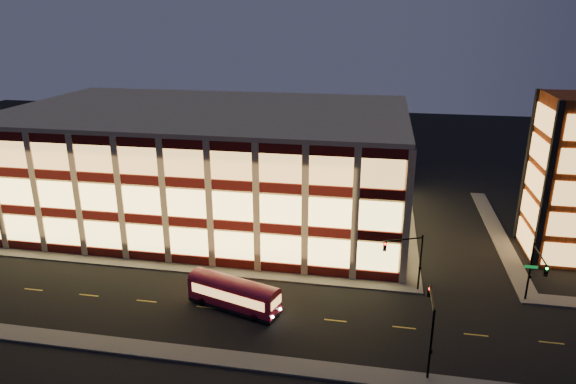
# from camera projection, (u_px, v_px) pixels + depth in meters

# --- Properties ---
(ground) EXTENTS (200.00, 200.00, 0.00)m
(ground) POSITION_uv_depth(u_px,v_px,m) (189.00, 273.00, 54.02)
(ground) COLOR black
(ground) RESTS_ON ground
(sidewalk_office_south) EXTENTS (54.00, 2.00, 0.15)m
(sidewalk_office_south) POSITION_uv_depth(u_px,v_px,m) (166.00, 266.00, 55.44)
(sidewalk_office_south) COLOR #514F4C
(sidewalk_office_south) RESTS_ON ground
(sidewalk_office_east) EXTENTS (2.00, 30.00, 0.15)m
(sidewalk_office_east) POSITION_uv_depth(u_px,v_px,m) (407.00, 226.00, 65.84)
(sidewalk_office_east) COLOR #514F4C
(sidewalk_office_east) RESTS_ON ground
(sidewalk_tower_west) EXTENTS (2.00, 30.00, 0.15)m
(sidewalk_tower_west) POSITION_uv_depth(u_px,v_px,m) (497.00, 233.00, 63.95)
(sidewalk_tower_west) COLOR #514F4C
(sidewalk_tower_west) RESTS_ON ground
(sidewalk_near) EXTENTS (100.00, 2.00, 0.15)m
(sidewalk_near) POSITION_uv_depth(u_px,v_px,m) (132.00, 347.00, 41.91)
(sidewalk_near) COLOR #514F4C
(sidewalk_near) RESTS_ON ground
(office_building) EXTENTS (50.45, 30.45, 14.50)m
(office_building) POSITION_uv_depth(u_px,v_px,m) (211.00, 163.00, 67.86)
(office_building) COLOR tan
(office_building) RESTS_ON ground
(stair_tower) EXTENTS (8.60, 8.60, 18.00)m
(stair_tower) POSITION_uv_depth(u_px,v_px,m) (575.00, 179.00, 55.32)
(stair_tower) COLOR #8C3814
(stair_tower) RESTS_ON ground
(traffic_signal_far) EXTENTS (3.79, 1.87, 6.00)m
(traffic_signal_far) POSITION_uv_depth(u_px,v_px,m) (408.00, 254.00, 49.08)
(traffic_signal_far) COLOR black
(traffic_signal_far) RESTS_ON ground
(traffic_signal_right) EXTENTS (1.20, 4.37, 6.00)m
(traffic_signal_right) POSITION_uv_depth(u_px,v_px,m) (536.00, 268.00, 46.34)
(traffic_signal_right) COLOR black
(traffic_signal_right) RESTS_ON ground
(traffic_signal_near) EXTENTS (0.32, 4.45, 6.00)m
(traffic_signal_near) POSITION_uv_depth(u_px,v_px,m) (431.00, 321.00, 38.38)
(traffic_signal_near) COLOR black
(traffic_signal_near) RESTS_ON ground
(trolley_bus) EXTENTS (9.12, 4.76, 3.00)m
(trolley_bus) POSITION_uv_depth(u_px,v_px,m) (234.00, 292.00, 47.12)
(trolley_bus) COLOR maroon
(trolley_bus) RESTS_ON ground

